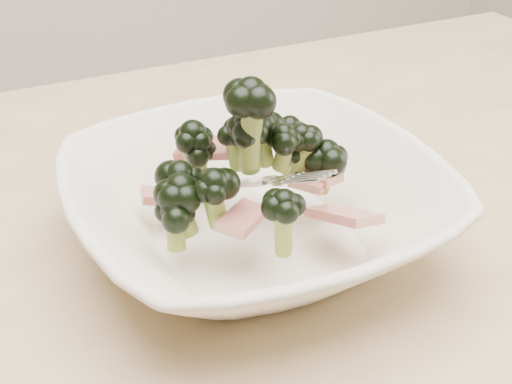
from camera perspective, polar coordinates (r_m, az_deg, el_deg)
dining_table at (r=0.65m, az=0.34°, el=-10.54°), size 1.20×0.80×0.75m
broccoli_dish at (r=0.56m, az=-0.11°, el=-0.82°), size 0.29×0.29×0.15m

